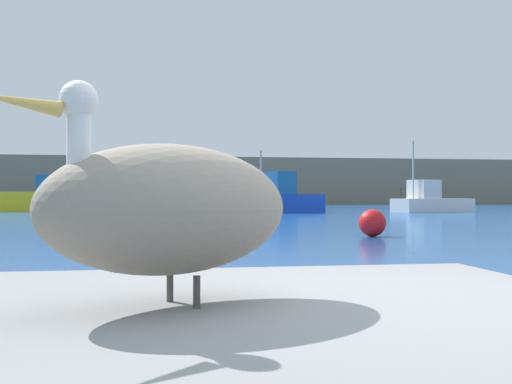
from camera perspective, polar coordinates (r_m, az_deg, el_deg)
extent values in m
cube|color=#7F755B|center=(81.84, -8.03, 1.01)|extent=(140.00, 10.04, 6.27)
cube|color=gray|center=(2.62, -8.17, -17.75)|extent=(3.94, 2.61, 0.64)
ellipsoid|color=gray|center=(2.50, -8.15, -1.65)|extent=(1.29, 1.11, 0.55)
cylinder|color=white|center=(2.31, -16.69, 3.89)|extent=(0.09, 0.09, 0.29)
sphere|color=white|center=(2.34, -16.68, 8.51)|extent=(0.14, 0.14, 0.14)
cone|color=gold|center=(2.25, -22.08, 8.09)|extent=(0.30, 0.22, 0.09)
cylinder|color=#4C4742|center=(2.48, -5.73, -9.56)|extent=(0.03, 0.03, 0.13)
cylinder|color=#4C4742|center=(2.65, -8.28, -8.97)|extent=(0.03, 0.03, 0.13)
cube|color=blue|center=(39.46, 2.59, -1.12)|extent=(6.19, 4.33, 1.23)
cube|color=#1E6099|center=(39.33, 2.34, 0.88)|extent=(2.15, 2.12, 1.51)
cylinder|color=#B2B2B2|center=(38.39, 0.47, 1.91)|extent=(0.12, 0.12, 2.84)
cylinder|color=#3F382D|center=(37.73, -0.86, 0.32)|extent=(0.10, 0.10, 0.70)
cube|color=white|center=(43.69, 16.71, -1.22)|extent=(6.77, 4.13, 0.94)
cube|color=silver|center=(43.01, 15.87, 0.26)|extent=(2.23, 2.15, 1.31)
cylinder|color=#B2B2B2|center=(42.29, 14.90, 2.09)|extent=(0.12, 0.12, 4.00)
cylinder|color=#3F382D|center=(41.42, 13.76, -0.14)|extent=(0.10, 0.10, 0.70)
cube|color=yellow|center=(45.24, -19.50, -0.88)|extent=(7.70, 3.77, 1.43)
cube|color=#1E6099|center=(45.01, -18.76, 0.79)|extent=(2.42, 2.44, 1.20)
cylinder|color=#B2B2B2|center=(44.49, -16.85, 2.21)|extent=(0.12, 0.12, 3.39)
sphere|color=red|center=(16.46, 11.14, -2.94)|extent=(0.75, 0.75, 0.75)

